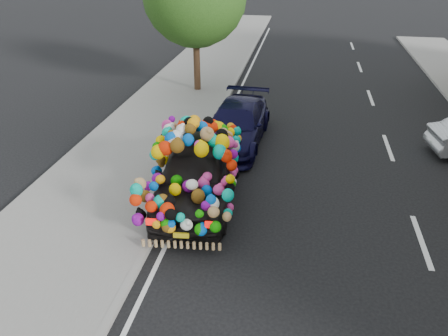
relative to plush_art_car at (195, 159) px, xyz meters
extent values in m
plane|color=black|center=(1.80, -0.92, -1.13)|extent=(100.00, 100.00, 0.00)
cube|color=gray|center=(-2.50, -0.92, -1.07)|extent=(4.00, 60.00, 0.12)
cube|color=gray|center=(-0.55, -0.92, -1.06)|extent=(0.15, 60.00, 0.13)
cylinder|color=#332114|center=(-2.00, 8.58, 0.24)|extent=(0.28, 0.28, 2.73)
imported|color=black|center=(0.00, 0.00, -0.35)|extent=(2.25, 4.69, 1.54)
cube|color=red|center=(-0.40, -2.33, -0.35)|extent=(0.22, 0.08, 0.14)
cube|color=red|center=(0.84, -2.21, -0.35)|extent=(0.22, 0.08, 0.14)
cube|color=yellow|center=(0.22, -2.28, -0.65)|extent=(0.34, 0.07, 0.12)
imported|color=black|center=(0.48, 3.58, -0.48)|extent=(2.03, 4.53, 1.29)
camera|label=1|loc=(2.44, -9.44, 4.92)|focal=35.00mm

